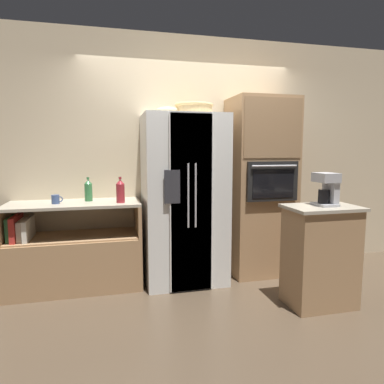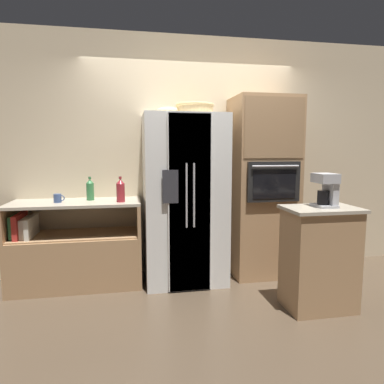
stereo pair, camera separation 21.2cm
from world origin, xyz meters
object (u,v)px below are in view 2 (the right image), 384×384
object	(u,v)px
bottle_tall	(90,190)
refrigerator	(184,199)
wall_oven	(263,187)
bottle_short	(121,190)
fruit_bowl	(168,111)
mug	(58,198)
wicker_basket	(195,109)
coffee_maker	(327,189)

from	to	relation	value
bottle_tall	refrigerator	bearing A→B (deg)	-7.93
wall_oven	bottle_short	size ratio (longest dim) A/B	7.64
fruit_bowl	mug	size ratio (longest dim) A/B	2.25
refrigerator	bottle_short	bearing A→B (deg)	-176.14
wall_oven	wicker_basket	bearing A→B (deg)	-179.37
bottle_short	mug	distance (m)	0.66
refrigerator	bottle_short	size ratio (longest dim) A/B	6.84
fruit_bowl	bottle_short	bearing A→B (deg)	-167.98
wall_oven	bottle_short	bearing A→B (deg)	-176.45
wall_oven	mug	size ratio (longest dim) A/B	18.43
wicker_basket	bottle_short	size ratio (longest dim) A/B	1.55
mug	coffee_maker	xyz separation A→B (m)	(2.51, -0.94, 0.16)
refrigerator	wicker_basket	bearing A→B (deg)	19.72
wicker_basket	fruit_bowl	bearing A→B (deg)	176.21
bottle_tall	bottle_short	size ratio (longest dim) A/B	0.95
wicker_basket	mug	bearing A→B (deg)	-179.40
refrigerator	mug	xyz separation A→B (m)	(-1.34, 0.03, 0.04)
wall_oven	bottle_short	world-z (taller)	wall_oven
refrigerator	wicker_basket	distance (m)	1.00
bottle_tall	mug	world-z (taller)	bottle_tall
wall_oven	coffee_maker	xyz separation A→B (m)	(0.23, -0.96, 0.09)
fruit_bowl	coffee_maker	world-z (taller)	fruit_bowl
refrigerator	bottle_tall	world-z (taller)	refrigerator
wall_oven	refrigerator	bearing A→B (deg)	-176.68
bottle_tall	coffee_maker	world-z (taller)	coffee_maker
wicker_basket	coffee_maker	size ratio (longest dim) A/B	1.37
wall_oven	fruit_bowl	xyz separation A→B (m)	(-1.11, 0.01, 0.86)
bottle_short	mug	world-z (taller)	bottle_short
wall_oven	bottle_tall	size ratio (longest dim) A/B	8.01
fruit_bowl	mug	distance (m)	1.49
bottle_short	coffee_maker	xyz separation A→B (m)	(1.86, -0.86, 0.08)
wall_oven	mug	distance (m)	2.28
bottle_tall	fruit_bowl	bearing A→B (deg)	-5.17
wall_oven	fruit_bowl	world-z (taller)	wall_oven
wicker_basket	fruit_bowl	size ratio (longest dim) A/B	1.66
wall_oven	mug	xyz separation A→B (m)	(-2.28, -0.02, -0.07)
wall_oven	coffee_maker	world-z (taller)	wall_oven
wicker_basket	fruit_bowl	xyz separation A→B (m)	(-0.29, 0.02, -0.02)
mug	wall_oven	bearing A→B (deg)	0.61
refrigerator	bottle_tall	xyz separation A→B (m)	(-1.02, 0.14, 0.12)
bottle_tall	bottle_short	distance (m)	0.38
wicker_basket	coffee_maker	distance (m)	1.62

